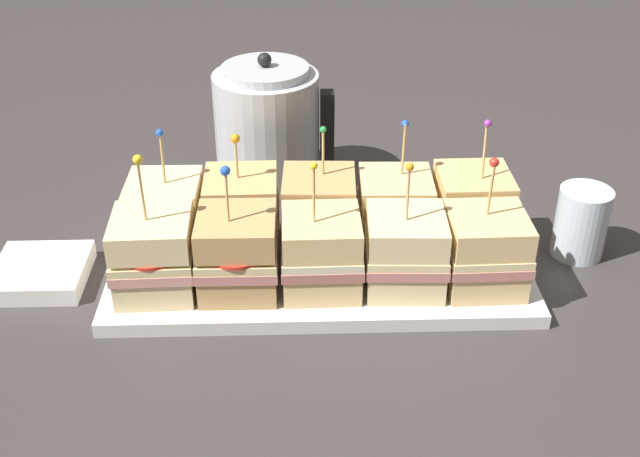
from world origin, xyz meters
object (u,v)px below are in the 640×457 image
object	(u,v)px
sandwich_front_right	(405,251)
drinking_glass	(581,222)
sandwich_back_right	(395,210)
sandwich_back_far_right	(472,208)
sandwich_front_left	(238,254)
sandwich_front_center	(321,253)
sandwich_back_left	(242,211)
napkin_stack	(41,273)
sandwich_front_far_right	(485,251)
sandwich_back_center	(319,211)
sandwich_back_far_left	(166,214)
sandwich_front_far_left	(154,255)
serving_platter	(320,269)
kettle_steel	(268,129)

from	to	relation	value
sandwich_front_right	drinking_glass	distance (m)	0.26
sandwich_front_right	sandwich_back_right	distance (m)	0.10
sandwich_front_right	drinking_glass	bearing A→B (deg)	20.34
sandwich_front_right	sandwich_back_far_right	distance (m)	0.14
sandwich_front_left	drinking_glass	bearing A→B (deg)	11.63
sandwich_back_far_right	drinking_glass	bearing A→B (deg)	-2.69
sandwich_front_center	sandwich_back_left	bearing A→B (deg)	135.39
sandwich_back_left	sandwich_back_far_right	world-z (taller)	sandwich_back_far_right
sandwich_front_center	napkin_stack	xyz separation A→B (m)	(-0.35, 0.05, -0.05)
sandwich_back_right	napkin_stack	bearing A→B (deg)	-173.54
sandwich_front_far_right	sandwich_back_left	xyz separation A→B (m)	(-0.29, 0.10, 0.00)
sandwich_front_left	sandwich_back_center	world-z (taller)	sandwich_front_left
sandwich_back_far_left	drinking_glass	bearing A→B (deg)	-0.75
sandwich_front_far_left	drinking_glass	world-z (taller)	sandwich_front_far_left
sandwich_front_left	drinking_glass	xyz separation A→B (m)	(0.44, 0.09, -0.02)
serving_platter	sandwich_front_center	size ratio (longest dim) A/B	3.09
sandwich_front_left	sandwich_back_far_left	size ratio (longest dim) A/B	1.01
sandwich_front_center	kettle_steel	xyz separation A→B (m)	(-0.07, 0.29, 0.03)
sandwich_back_right	drinking_glass	world-z (taller)	sandwich_back_right
sandwich_front_left	sandwich_back_center	size ratio (longest dim) A/B	1.02
sandwich_front_left	sandwich_front_center	xyz separation A→B (m)	(0.10, 0.00, -0.00)
sandwich_front_right	kettle_steel	size ratio (longest dim) A/B	0.79
drinking_glass	sandwich_back_far_right	bearing A→B (deg)	177.31
kettle_steel	drinking_glass	world-z (taller)	kettle_steel
sandwich_back_right	kettle_steel	bearing A→B (deg)	130.60
sandwich_front_far_left	sandwich_front_left	world-z (taller)	sandwich_front_far_left
sandwich_front_left	sandwich_back_left	xyz separation A→B (m)	(-0.00, 0.10, -0.00)
sandwich_front_right	sandwich_back_center	bearing A→B (deg)	136.27
sandwich_back_center	drinking_glass	bearing A→B (deg)	-0.92
sandwich_front_center	sandwich_back_center	bearing A→B (deg)	89.72
serving_platter	napkin_stack	bearing A→B (deg)	-179.75
sandwich_front_far_left	sandwich_back_far_left	size ratio (longest dim) A/B	1.09
sandwich_front_far_left	sandwich_back_right	xyz separation A→B (m)	(0.29, 0.10, -0.00)
sandwich_front_center	sandwich_back_right	size ratio (longest dim) A/B	1.00
sandwich_front_far_right	napkin_stack	distance (m)	0.55
sandwich_front_far_left	sandwich_back_far_right	bearing A→B (deg)	13.92
sandwich_front_right	sandwich_back_far_left	bearing A→B (deg)	161.90
sandwich_front_far_right	kettle_steel	world-z (taller)	kettle_steel
sandwich_front_far_right	drinking_glass	world-z (taller)	sandwich_front_far_right
sandwich_back_right	drinking_glass	size ratio (longest dim) A/B	1.79
serving_platter	sandwich_back_center	bearing A→B (deg)	89.65
sandwich_back_far_left	napkin_stack	world-z (taller)	sandwich_back_far_left
sandwich_back_far_right	sandwich_back_left	bearing A→B (deg)	179.78
sandwich_back_center	sandwich_back_left	bearing A→B (deg)	178.60
sandwich_back_center	sandwich_front_right	bearing A→B (deg)	-43.73
serving_platter	sandwich_back_far_right	xyz separation A→B (m)	(0.20, 0.05, 0.06)
drinking_glass	sandwich_back_center	bearing A→B (deg)	179.08
sandwich_back_right	sandwich_back_far_right	xyz separation A→B (m)	(0.10, -0.00, 0.00)
serving_platter	sandwich_front_far_right	distance (m)	0.21
sandwich_front_center	kettle_steel	bearing A→B (deg)	103.32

